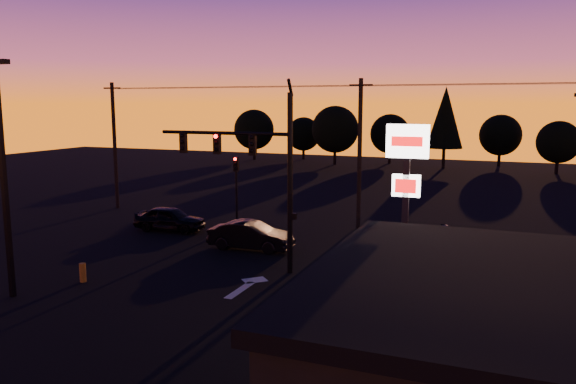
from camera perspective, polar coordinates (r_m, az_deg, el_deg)
name	(u,v)px	position (r m, az deg, el deg)	size (l,w,h in m)	color
ground	(217,296)	(22.68, -7.19, -10.47)	(120.00, 120.00, 0.00)	black
lane_arrow	(247,285)	(23.86, -4.16, -9.42)	(1.20, 3.10, 0.01)	beige
traffic_signal_mast	(257,162)	(25.13, -3.19, 3.05)	(6.79, 0.52, 8.58)	black
secondary_signal	(236,181)	(34.20, -5.29, 1.10)	(0.30, 0.31, 4.35)	black
parking_lot_light	(3,164)	(23.96, -27.01, 2.59)	(1.25, 0.30, 9.14)	black
pylon_sign	(406,177)	(20.61, 11.94, 1.50)	(1.50, 0.28, 6.80)	black
utility_pole_0	(115,145)	(42.15, -17.20, 4.59)	(1.40, 0.26, 9.00)	black
utility_pole_1	(360,153)	(33.86, 7.28, 3.94)	(1.40, 0.26, 9.00)	black
power_wires	(361,86)	(33.75, 7.42, 10.67)	(36.00, 1.22, 0.07)	black
bollard	(83,273)	(25.66, -20.12, -7.69)	(0.27, 0.27, 0.82)	#AE7216
tree_0	(254,130)	(76.03, -3.47, 6.35)	(5.36, 5.36, 6.74)	black
tree_1	(304,134)	(76.50, 1.59, 5.91)	(4.54, 4.54, 5.71)	black
tree_2	(335,129)	(69.80, 4.81, 6.36)	(5.77, 5.78, 7.26)	black
tree_3	(390,134)	(72.22, 10.33, 5.84)	(4.95, 4.95, 6.22)	black
tree_4	(445,117)	(68.08, 15.68, 7.30)	(4.18, 4.18, 9.50)	black
tree_5	(500,135)	(72.76, 20.77, 5.42)	(4.95, 4.95, 6.22)	black
tree_6	(559,142)	(66.92, 25.78, 4.58)	(4.54, 4.54, 5.71)	black
car_left	(170,219)	(34.23, -11.91, -2.67)	(1.72, 4.27, 1.45)	black
car_mid	(251,235)	(29.36, -3.79, -4.42)	(1.55, 4.44, 1.46)	black
car_right	(408,238)	(29.86, 12.12, -4.58)	(1.77, 4.35, 1.26)	black
suv_parked	(533,345)	(18.16, 23.64, -14.03)	(2.19, 4.74, 1.32)	black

